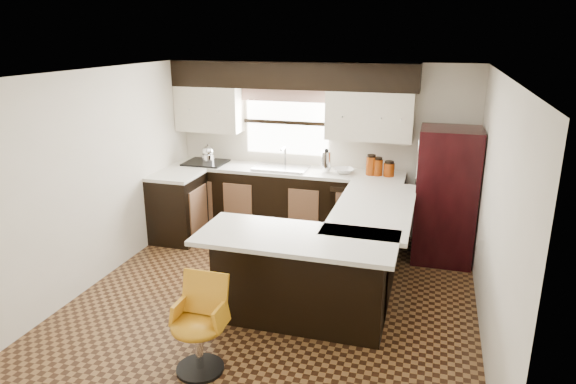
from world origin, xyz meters
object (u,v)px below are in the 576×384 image
(peninsula_long, at_px, (368,247))
(refrigerator, at_px, (446,196))
(peninsula_return, at_px, (300,279))
(bar_chair, at_px, (198,327))

(peninsula_long, bearing_deg, refrigerator, 49.60)
(peninsula_return, xyz_separation_m, bar_chair, (-0.62, -1.01, -0.03))
(peninsula_long, xyz_separation_m, bar_chair, (-1.14, -1.99, -0.03))
(peninsula_long, bearing_deg, peninsula_return, -118.30)
(refrigerator, bearing_deg, bar_chair, -123.62)
(peninsula_return, height_order, refrigerator, refrigerator)
(peninsula_return, bearing_deg, refrigerator, 55.25)
(peninsula_long, xyz_separation_m, peninsula_return, (-0.53, -0.97, 0.00))
(peninsula_return, relative_size, refrigerator, 0.98)
(peninsula_return, bearing_deg, bar_chair, -121.36)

